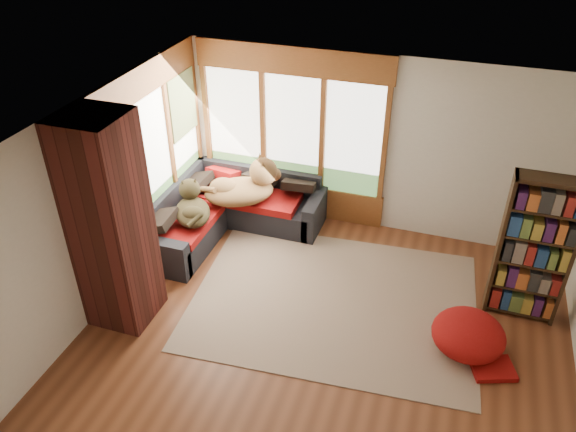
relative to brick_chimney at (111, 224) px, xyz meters
The scene contains 15 objects.
floor 2.75m from the brick_chimney, ahead, with size 5.50×5.50×0.00m, color #5D2F1A.
ceiling 2.75m from the brick_chimney, ahead, with size 5.50×5.50×0.00m, color white.
wall_back 3.73m from the brick_chimney, 49.90° to the left, with size 5.50×0.04×2.60m, color silver.
wall_left 0.49m from the brick_chimney, 135.00° to the left, with size 0.04×5.00×2.60m, color silver.
windows_back 3.07m from the brick_chimney, 66.95° to the left, with size 2.82×0.10×1.90m.
windows_left 1.58m from the brick_chimney, 101.66° to the left, with size 0.10×2.62×1.90m.
roller_blind 2.44m from the brick_chimney, 96.95° to the left, with size 0.03×0.72×0.90m, color olive.
brick_chimney is the anchor object (origin of this frame).
sectional_sofa 2.32m from the brick_chimney, 77.71° to the left, with size 2.20×2.20×0.80m.
area_rug 2.86m from the brick_chimney, 22.84° to the left, with size 3.49×2.67×0.01m, color beige.
bookshelf 4.79m from the brick_chimney, 18.26° to the left, with size 0.80×0.27×1.88m.
pouf 4.17m from the brick_chimney, ahead, with size 0.82×0.82×0.44m, color maroon.
dog_tan 2.30m from the brick_chimney, 71.50° to the left, with size 1.18×1.06×0.58m.
dog_brindle 1.61m from the brick_chimney, 83.20° to the left, with size 0.79×0.87×0.42m.
throw_pillows 2.31m from the brick_chimney, 77.57° to the left, with size 1.98×1.68×0.45m.
Camera 1 is at (1.08, -4.62, 4.76)m, focal length 35.00 mm.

